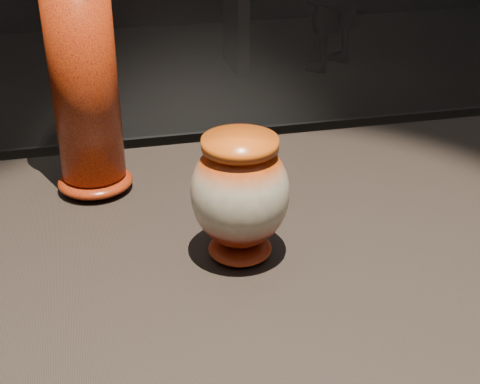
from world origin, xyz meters
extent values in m
cube|color=black|center=(0.00, 0.00, 0.88)|extent=(2.00, 0.80, 0.05)
ellipsoid|color=maroon|center=(-0.06, -0.02, 0.91)|extent=(0.11, 0.11, 0.03)
ellipsoid|color=beige|center=(-0.06, -0.02, 1.00)|extent=(0.17, 0.17, 0.16)
cylinder|color=#E44E15|center=(-0.06, -0.02, 1.08)|extent=(0.13, 0.13, 0.01)
ellipsoid|color=#C7450D|center=(-0.26, 0.24, 0.92)|extent=(0.14, 0.14, 0.03)
cylinder|color=#C7450D|center=(-0.26, 0.24, 1.11)|extent=(0.12, 0.12, 0.37)
cube|color=black|center=(0.78, 3.68, 0.42)|extent=(0.08, 0.50, 0.85)
camera|label=1|loc=(-0.25, -0.83, 1.44)|focal=50.00mm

